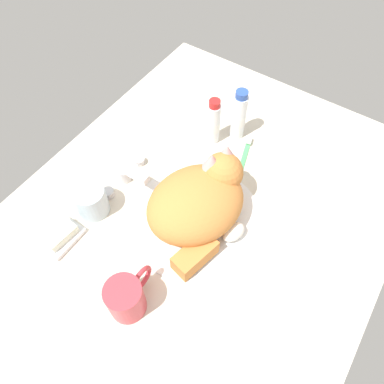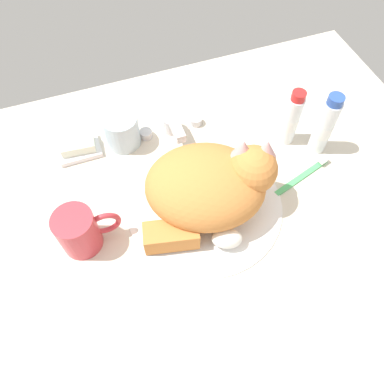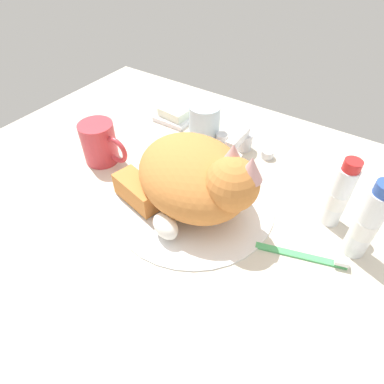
{
  "view_description": "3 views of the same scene",
  "coord_description": "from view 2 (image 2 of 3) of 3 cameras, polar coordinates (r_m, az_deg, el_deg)",
  "views": [
    {
      "loc": [
        -36.04,
        -23.32,
        74.91
      ],
      "look_at": [
        2.17,
        2.38,
        6.85
      ],
      "focal_mm": 34.63,
      "sensor_mm": 36.0,
      "label": 1
    },
    {
      "loc": [
        -15.31,
        -35.33,
        64.99
      ],
      "look_at": [
        -2.37,
        0.66,
        5.12
      ],
      "focal_mm": 35.23,
      "sensor_mm": 36.0,
      "label": 2
    },
    {
      "loc": [
        24.25,
        -36.59,
        44.64
      ],
      "look_at": [
        0.4,
        -0.99,
        3.78
      ],
      "focal_mm": 30.21,
      "sensor_mm": 36.0,
      "label": 3
    }
  ],
  "objects": [
    {
      "name": "toothbrush",
      "position": [
        0.83,
        16.77,
        2.69
      ],
      "size": [
        14.48,
        5.55,
        1.6
      ],
      "color": "#4CB266",
      "rests_on": "ground_plane"
    },
    {
      "name": "sink_basin",
      "position": [
        0.75,
        1.87,
        -1.85
      ],
      "size": [
        31.11,
        31.11,
        0.66
      ],
      "primitive_type": "cylinder",
      "color": "white",
      "rests_on": "ground_plane"
    },
    {
      "name": "soap_dish",
      "position": [
        0.86,
        -16.64,
        6.15
      ],
      "size": [
        9.0,
        6.4,
        1.2
      ],
      "primitive_type": "cube",
      "color": "white",
      "rests_on": "ground_plane"
    },
    {
      "name": "faucet",
      "position": [
        0.85,
        -2.99,
        10.0
      ],
      "size": [
        14.69,
        9.48,
        5.98
      ],
      "color": "silver",
      "rests_on": "ground_plane"
    },
    {
      "name": "soap_bar",
      "position": [
        0.85,
        -16.92,
        6.85
      ],
      "size": [
        7.47,
        4.97,
        2.17
      ],
      "primitive_type": "cube",
      "rotation": [
        0.0,
        0.0,
        -0.09
      ],
      "color": "silver",
      "rests_on": "soap_dish"
    },
    {
      "name": "coffee_mug",
      "position": [
        0.71,
        -16.62,
        -5.72
      ],
      "size": [
        11.59,
        7.35,
        9.09
      ],
      "color": "#C63842",
      "rests_on": "ground_plane"
    },
    {
      "name": "rinse_cup",
      "position": [
        0.84,
        -10.57,
        9.12
      ],
      "size": [
        7.45,
        7.45,
        7.56
      ],
      "color": "silver",
      "rests_on": "ground_plane"
    },
    {
      "name": "ground_plane",
      "position": [
        0.77,
        1.83,
        -2.54
      ],
      "size": [
        110.0,
        82.5,
        3.0
      ],
      "primitive_type": "cube",
      "color": "beige"
    },
    {
      "name": "toothpaste_bottle",
      "position": [
        0.83,
        14.8,
        10.61
      ],
      "size": [
        3.42,
        3.42,
        13.85
      ],
      "color": "white",
      "rests_on": "ground_plane"
    },
    {
      "name": "mouthwash_bottle",
      "position": [
        0.83,
        19.45,
        9.45
      ],
      "size": [
        3.78,
        3.78,
        14.98
      ],
      "color": "white",
      "rests_on": "ground_plane"
    },
    {
      "name": "cat",
      "position": [
        0.69,
        2.98,
        0.96
      ],
      "size": [
        28.25,
        24.96,
        15.41
      ],
      "color": "#D17F3D",
      "rests_on": "sink_basin"
    }
  ]
}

